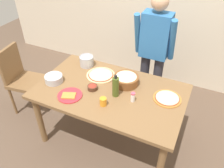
# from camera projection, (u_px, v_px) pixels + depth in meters

# --- Properties ---
(ground) EXTENTS (8.00, 8.00, 0.00)m
(ground) POSITION_uv_depth(u_px,v_px,m) (110.00, 136.00, 2.92)
(ground) COLOR brown
(dining_table) EXTENTS (1.60, 0.96, 0.76)m
(dining_table) POSITION_uv_depth(u_px,v_px,m) (110.00, 97.00, 2.51)
(dining_table) COLOR brown
(dining_table) RESTS_ON ground
(person_cook) EXTENTS (0.49, 0.25, 1.62)m
(person_cook) POSITION_uv_depth(u_px,v_px,m) (154.00, 49.00, 2.81)
(person_cook) COLOR #2D2D38
(person_cook) RESTS_ON ground
(chair_wooden_left) EXTENTS (0.45, 0.45, 0.95)m
(chair_wooden_left) POSITION_uv_depth(u_px,v_px,m) (21.00, 77.00, 3.04)
(chair_wooden_left) COLOR brown
(chair_wooden_left) RESTS_ON ground
(pizza_raw_on_board) EXTENTS (0.33, 0.33, 0.02)m
(pizza_raw_on_board) POSITION_uv_depth(u_px,v_px,m) (101.00, 75.00, 2.67)
(pizza_raw_on_board) COLOR beige
(pizza_raw_on_board) RESTS_ON dining_table
(pizza_cooked_on_tray) EXTENTS (0.29, 0.29, 0.02)m
(pizza_cooked_on_tray) POSITION_uv_depth(u_px,v_px,m) (167.00, 98.00, 2.34)
(pizza_cooked_on_tray) COLOR #C67A33
(pizza_cooked_on_tray) RESTS_ON dining_table
(plate_with_slice) EXTENTS (0.26, 0.26, 0.02)m
(plate_with_slice) POSITION_uv_depth(u_px,v_px,m) (70.00, 95.00, 2.38)
(plate_with_slice) COLOR red
(plate_with_slice) RESTS_ON dining_table
(popcorn_bowl) EXTENTS (0.28, 0.28, 0.11)m
(popcorn_bowl) POSITION_uv_depth(u_px,v_px,m) (126.00, 79.00, 2.51)
(popcorn_bowl) COLOR brown
(popcorn_bowl) RESTS_ON dining_table
(mixing_bowl_steel) EXTENTS (0.20, 0.20, 0.08)m
(mixing_bowl_steel) POSITION_uv_depth(u_px,v_px,m) (54.00, 79.00, 2.56)
(mixing_bowl_steel) COLOR #B7B7BC
(mixing_bowl_steel) RESTS_ON dining_table
(small_sauce_bowl) EXTENTS (0.11, 0.11, 0.06)m
(small_sauce_bowl) POSITION_uv_depth(u_px,v_px,m) (93.00, 87.00, 2.46)
(small_sauce_bowl) COLOR #4C2D1E
(small_sauce_bowl) RESTS_ON dining_table
(olive_oil_bottle) EXTENTS (0.07, 0.07, 0.26)m
(olive_oil_bottle) POSITION_uv_depth(u_px,v_px,m) (116.00, 87.00, 2.32)
(olive_oil_bottle) COLOR #47561E
(olive_oil_bottle) RESTS_ON dining_table
(steel_pot) EXTENTS (0.17, 0.17, 0.13)m
(steel_pot) POSITION_uv_depth(u_px,v_px,m) (87.00, 61.00, 2.81)
(steel_pot) COLOR #B7B7BC
(steel_pot) RESTS_ON dining_table
(cup_orange) EXTENTS (0.07, 0.07, 0.08)m
(cup_orange) POSITION_uv_depth(u_px,v_px,m) (103.00, 102.00, 2.25)
(cup_orange) COLOR orange
(cup_orange) RESTS_ON dining_table
(salt_shaker) EXTENTS (0.04, 0.04, 0.11)m
(salt_shaker) POSITION_uv_depth(u_px,v_px,m) (133.00, 97.00, 2.29)
(salt_shaker) COLOR white
(salt_shaker) RESTS_ON dining_table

